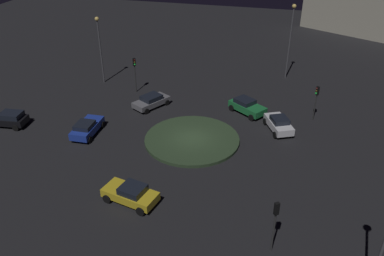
{
  "coord_description": "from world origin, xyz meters",
  "views": [
    {
      "loc": [
        31.35,
        8.32,
        19.99
      ],
      "look_at": [
        0.0,
        0.0,
        1.42
      ],
      "focal_mm": 36.9,
      "sensor_mm": 36.0,
      "label": 1
    }
  ],
  "objects_px": {
    "car_white": "(279,124)",
    "car_green": "(247,106)",
    "car_grey": "(151,101)",
    "car_yellow": "(131,194)",
    "traffic_light_northwest": "(316,96)",
    "car_blue": "(87,128)",
    "traffic_light_southwest": "(135,68)",
    "traffic_light_northeast": "(275,217)",
    "streetlamp_northwest": "(291,33)",
    "car_black": "(7,119)",
    "streetlamp_southwest": "(100,41)"
  },
  "relations": [
    {
      "from": "car_yellow",
      "to": "car_blue",
      "type": "height_order",
      "value": "car_yellow"
    },
    {
      "from": "traffic_light_northeast",
      "to": "streetlamp_northwest",
      "type": "relative_size",
      "value": 0.43
    },
    {
      "from": "car_white",
      "to": "car_blue",
      "type": "xyz_separation_m",
      "value": [
        5.63,
        -18.21,
        -0.02
      ]
    },
    {
      "from": "car_yellow",
      "to": "car_green",
      "type": "bearing_deg",
      "value": -98.28
    },
    {
      "from": "car_yellow",
      "to": "traffic_light_northwest",
      "type": "height_order",
      "value": "traffic_light_northwest"
    },
    {
      "from": "car_grey",
      "to": "traffic_light_northeast",
      "type": "distance_m",
      "value": 23.37
    },
    {
      "from": "car_black",
      "to": "traffic_light_northwest",
      "type": "height_order",
      "value": "traffic_light_northwest"
    },
    {
      "from": "traffic_light_southwest",
      "to": "traffic_light_northeast",
      "type": "xyz_separation_m",
      "value": [
        21.25,
        18.02,
        -0.14
      ]
    },
    {
      "from": "car_black",
      "to": "car_blue",
      "type": "distance_m",
      "value": 8.78
    },
    {
      "from": "car_grey",
      "to": "car_yellow",
      "type": "bearing_deg",
      "value": -135.97
    },
    {
      "from": "car_grey",
      "to": "car_yellow",
      "type": "height_order",
      "value": "car_yellow"
    },
    {
      "from": "car_green",
      "to": "streetlamp_northwest",
      "type": "distance_m",
      "value": 12.8
    },
    {
      "from": "car_black",
      "to": "traffic_light_northwest",
      "type": "relative_size",
      "value": 1.17
    },
    {
      "from": "car_green",
      "to": "streetlamp_southwest",
      "type": "relative_size",
      "value": 0.53
    },
    {
      "from": "car_black",
      "to": "streetlamp_northwest",
      "type": "xyz_separation_m",
      "value": [
        -20.26,
        26.89,
        5.24
      ]
    },
    {
      "from": "car_yellow",
      "to": "traffic_light_southwest",
      "type": "height_order",
      "value": "traffic_light_southwest"
    },
    {
      "from": "car_yellow",
      "to": "car_green",
      "type": "height_order",
      "value": "car_green"
    },
    {
      "from": "car_yellow",
      "to": "traffic_light_southwest",
      "type": "distance_m",
      "value": 20.53
    },
    {
      "from": "car_grey",
      "to": "streetlamp_northwest",
      "type": "distance_m",
      "value": 19.51
    },
    {
      "from": "car_black",
      "to": "traffic_light_southwest",
      "type": "xyz_separation_m",
      "value": [
        -11.19,
        9.65,
        2.23
      ]
    },
    {
      "from": "car_blue",
      "to": "traffic_light_northwest",
      "type": "xyz_separation_m",
      "value": [
        -8.81,
        21.58,
        1.97
      ]
    },
    {
      "from": "car_grey",
      "to": "car_yellow",
      "type": "xyz_separation_m",
      "value": [
        15.73,
        4.07,
        0.06
      ]
    },
    {
      "from": "car_white",
      "to": "car_grey",
      "type": "xyz_separation_m",
      "value": [
        -1.74,
        -14.16,
        -0.05
      ]
    },
    {
      "from": "car_grey",
      "to": "car_green",
      "type": "xyz_separation_m",
      "value": [
        -1.28,
        10.54,
        0.08
      ]
    },
    {
      "from": "car_blue",
      "to": "traffic_light_southwest",
      "type": "relative_size",
      "value": 1.0
    },
    {
      "from": "car_yellow",
      "to": "streetlamp_northwest",
      "type": "distance_m",
      "value": 30.34
    },
    {
      "from": "car_blue",
      "to": "traffic_light_southwest",
      "type": "bearing_deg",
      "value": -6.87
    },
    {
      "from": "car_grey",
      "to": "car_white",
      "type": "bearing_deg",
      "value": -67.47
    },
    {
      "from": "car_yellow",
      "to": "traffic_light_northwest",
      "type": "bearing_deg",
      "value": -115.56
    },
    {
      "from": "car_green",
      "to": "traffic_light_southwest",
      "type": "xyz_separation_m",
      "value": [
        -2.07,
        -13.71,
        2.22
      ]
    },
    {
      "from": "car_white",
      "to": "car_green",
      "type": "xyz_separation_m",
      "value": [
        -3.02,
        -3.62,
        0.03
      ]
    },
    {
      "from": "car_blue",
      "to": "traffic_light_northeast",
      "type": "xyz_separation_m",
      "value": [
        10.53,
        18.9,
        2.12
      ]
    },
    {
      "from": "traffic_light_southwest",
      "to": "streetlamp_northwest",
      "type": "relative_size",
      "value": 0.45
    },
    {
      "from": "car_black",
      "to": "traffic_light_southwest",
      "type": "relative_size",
      "value": 1.05
    },
    {
      "from": "car_yellow",
      "to": "traffic_light_northwest",
      "type": "relative_size",
      "value": 1.19
    },
    {
      "from": "car_white",
      "to": "streetlamp_southwest",
      "type": "xyz_separation_m",
      "value": [
        -6.81,
        -22.44,
        4.55
      ]
    },
    {
      "from": "car_blue",
      "to": "traffic_light_northwest",
      "type": "distance_m",
      "value": 23.39
    },
    {
      "from": "traffic_light_southwest",
      "to": "traffic_light_northeast",
      "type": "relative_size",
      "value": 1.05
    },
    {
      "from": "car_blue",
      "to": "streetlamp_northwest",
      "type": "relative_size",
      "value": 0.45
    },
    {
      "from": "car_blue",
      "to": "traffic_light_southwest",
      "type": "distance_m",
      "value": 10.99
    },
    {
      "from": "car_black",
      "to": "car_green",
      "type": "xyz_separation_m",
      "value": [
        -9.12,
        23.35,
        0.01
      ]
    },
    {
      "from": "car_grey",
      "to": "traffic_light_northwest",
      "type": "bearing_deg",
      "value": -55.77
    },
    {
      "from": "traffic_light_northeast",
      "to": "traffic_light_northwest",
      "type": "relative_size",
      "value": 1.06
    },
    {
      "from": "car_white",
      "to": "traffic_light_northwest",
      "type": "height_order",
      "value": "traffic_light_northwest"
    },
    {
      "from": "car_yellow",
      "to": "car_green",
      "type": "xyz_separation_m",
      "value": [
        -17.01,
        6.47,
        0.02
      ]
    },
    {
      "from": "car_white",
      "to": "car_green",
      "type": "relative_size",
      "value": 0.97
    },
    {
      "from": "traffic_light_northeast",
      "to": "streetlamp_southwest",
      "type": "distance_m",
      "value": 32.69
    },
    {
      "from": "car_white",
      "to": "car_black",
      "type": "distance_m",
      "value": 27.66
    },
    {
      "from": "car_yellow",
      "to": "streetlamp_northwest",
      "type": "bearing_deg",
      "value": -97.03
    },
    {
      "from": "car_green",
      "to": "streetlamp_northwest",
      "type": "xyz_separation_m",
      "value": [
        -11.14,
        3.54,
        5.22
      ]
    }
  ]
}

